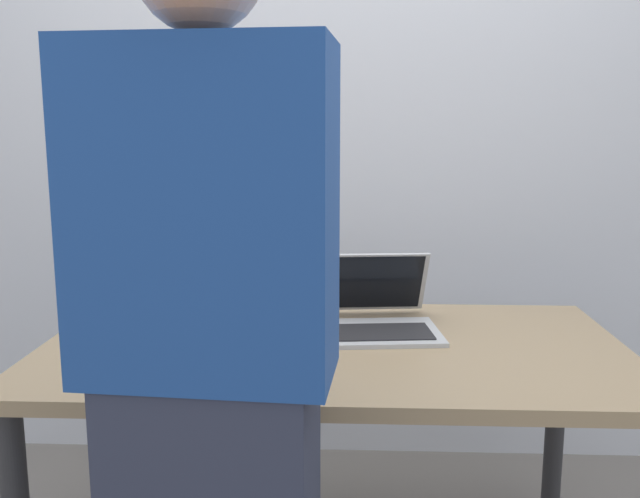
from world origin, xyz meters
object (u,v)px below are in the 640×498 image
object	(u,v)px
beer_bottle_brown	(236,294)
person_figure	(211,382)
beer_bottle_dark	(269,291)
laptop	(375,313)

from	to	relation	value
beer_bottle_brown	person_figure	distance (m)	0.69
beer_bottle_brown	beer_bottle_dark	world-z (taller)	beer_bottle_brown
laptop	beer_bottle_dark	xyz separation A→B (m)	(-0.30, 0.00, 0.06)
laptop	person_figure	world-z (taller)	person_figure
beer_bottle_brown	beer_bottle_dark	size ratio (longest dim) A/B	1.08
laptop	beer_bottle_dark	bearing A→B (deg)	179.44
laptop	beer_bottle_dark	size ratio (longest dim) A/B	1.40
beer_bottle_brown	person_figure	size ratio (longest dim) A/B	0.18
laptop	beer_bottle_brown	xyz separation A→B (m)	(-0.38, -0.07, 0.07)
laptop	person_figure	distance (m)	0.82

